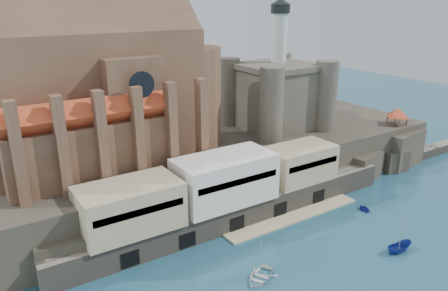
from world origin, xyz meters
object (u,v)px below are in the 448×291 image
Objects in this scene: church at (107,96)px; castle_keep at (276,92)px; boat_2 at (398,251)px; pavilion at (398,114)px.

castle_keep is (40.21, -0.78, -3.81)m from church.
church reaches higher than castle_keep.
castle_keep is at bearing -1.11° from church.
castle_keep reaches higher than boat_2.
pavilion is (25.92, -15.08, -5.59)m from castle_keep.
boat_2 is at bearing -52.27° from church.
pavilion is 44.47m from boat_2.
castle_keep is 45.91m from boat_2.
pavilion is 1.29× the size of boat_2.
church reaches higher than boat_2.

